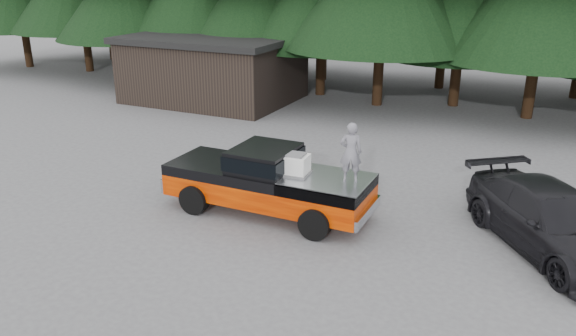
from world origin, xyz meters
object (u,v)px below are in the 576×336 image
at_px(man_on_bed, 351,152).
at_px(utility_building, 214,68).
at_px(air_compressor, 294,165).
at_px(pickup_truck, 268,190).
at_px(parked_car, 552,220).

height_order(man_on_bed, utility_building, utility_building).
xyz_separation_m(air_compressor, man_on_bed, (1.53, 0.17, 0.53)).
bearing_deg(man_on_bed, pickup_truck, -17.57).
bearing_deg(parked_car, man_on_bed, 153.17).
xyz_separation_m(pickup_truck, air_compressor, (0.86, -0.10, 0.92)).
bearing_deg(pickup_truck, man_on_bed, 1.57).
bearing_deg(man_on_bed, air_compressor, -12.87).
distance_m(pickup_truck, parked_car, 7.36).
bearing_deg(man_on_bed, utility_building, -63.96).
xyz_separation_m(air_compressor, parked_car, (6.43, 1.10, -0.80)).
relative_size(pickup_truck, air_compressor, 7.95).
relative_size(pickup_truck, man_on_bed, 3.79).
bearing_deg(man_on_bed, parked_car, 171.60).
bearing_deg(air_compressor, pickup_truck, 168.57).
distance_m(pickup_truck, man_on_bed, 2.80).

